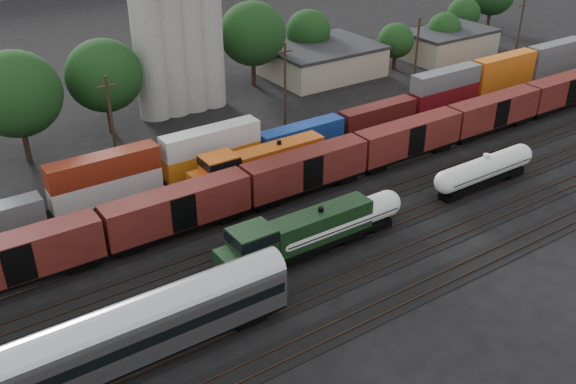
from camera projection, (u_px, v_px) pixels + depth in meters
ground at (307, 222)px, 66.70m from camera, size 600.00×600.00×0.00m
tracks at (307, 222)px, 66.68m from camera, size 180.00×33.20×0.20m
green_locomotive at (293, 237)px, 59.23m from camera, size 17.95×3.17×4.75m
tank_car_a at (337, 223)px, 61.88m from camera, size 15.56×2.79×4.08m
tank_car_b at (485, 169)px, 72.25m from camera, size 14.97×2.68×3.92m
passenger_coach at (129, 333)px, 46.45m from camera, size 25.52×3.15×5.80m
orange_locomotive at (256, 164)px, 72.69m from camera, size 18.65×3.11×4.66m
boxcar_string at (409, 138)px, 78.03m from camera, size 169.00×2.90×4.20m
container_wall at (278, 136)px, 79.33m from camera, size 160.00×2.60×5.80m
grain_silo at (177, 34)px, 89.09m from camera, size 13.40×5.00×29.00m
industrial_sheds at (205, 91)px, 94.36m from camera, size 119.38×17.26×5.10m
tree_band at (54, 75)px, 84.30m from camera, size 165.23×22.49×14.28m
utility_poles at (205, 103)px, 79.72m from camera, size 122.20×0.36×12.00m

